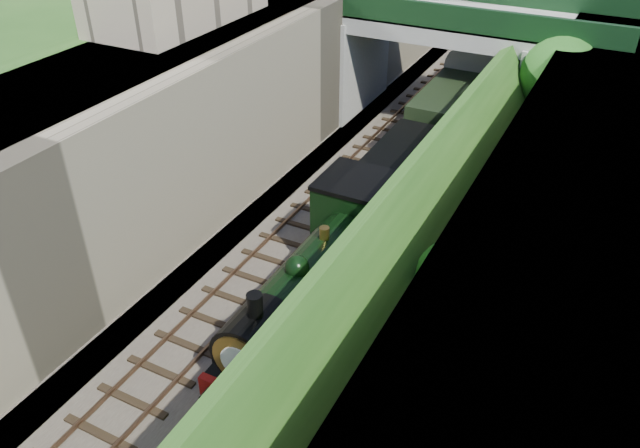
% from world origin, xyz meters
% --- Properties ---
extents(trackbed, '(10.00, 90.00, 0.20)m').
position_xyz_m(trackbed, '(0.00, 20.00, 0.10)').
color(trackbed, '#473F38').
rests_on(trackbed, ground).
extents(retaining_wall, '(1.00, 90.00, 7.00)m').
position_xyz_m(retaining_wall, '(-5.50, 20.00, 3.50)').
color(retaining_wall, '#756B56').
rests_on(retaining_wall, ground).
extents(street_plateau_left, '(6.00, 90.00, 7.00)m').
position_xyz_m(street_plateau_left, '(-9.00, 20.00, 3.50)').
color(street_plateau_left, '#262628').
rests_on(street_plateau_left, ground).
extents(street_plateau_right, '(8.00, 90.00, 6.25)m').
position_xyz_m(street_plateau_right, '(9.50, 20.00, 3.12)').
color(street_plateau_right, '#262628').
rests_on(street_plateau_right, ground).
extents(embankment_slope, '(4.52, 90.00, 6.50)m').
position_xyz_m(embankment_slope, '(4.99, 19.61, 2.75)').
color(embankment_slope, '#1E4714').
rests_on(embankment_slope, ground).
extents(track_left, '(2.50, 90.00, 0.20)m').
position_xyz_m(track_left, '(-2.00, 20.00, 0.25)').
color(track_left, black).
rests_on(track_left, trackbed).
extents(track_right, '(2.50, 90.00, 0.20)m').
position_xyz_m(track_right, '(1.20, 20.00, 0.25)').
color(track_right, black).
rests_on(track_right, trackbed).
extents(road_bridge, '(16.00, 6.40, 7.25)m').
position_xyz_m(road_bridge, '(0.94, 24.00, 4.08)').
color(road_bridge, gray).
rests_on(road_bridge, ground).
extents(tree, '(3.60, 3.80, 6.60)m').
position_xyz_m(tree, '(5.91, 21.11, 4.65)').
color(tree, black).
rests_on(tree, ground).
extents(locomotive, '(3.10, 10.22, 3.83)m').
position_xyz_m(locomotive, '(1.20, 6.63, 1.89)').
color(locomotive, black).
rests_on(locomotive, trackbed).
extents(tender, '(2.70, 6.00, 3.05)m').
position_xyz_m(tender, '(1.20, 13.99, 1.62)').
color(tender, black).
rests_on(tender, trackbed).
extents(coach_front, '(2.90, 18.00, 3.70)m').
position_xyz_m(coach_front, '(1.20, 26.59, 2.05)').
color(coach_front, black).
rests_on(coach_front, trackbed).
extents(coach_middle, '(2.90, 18.00, 3.70)m').
position_xyz_m(coach_middle, '(1.20, 45.39, 2.05)').
color(coach_middle, black).
rests_on(coach_middle, trackbed).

